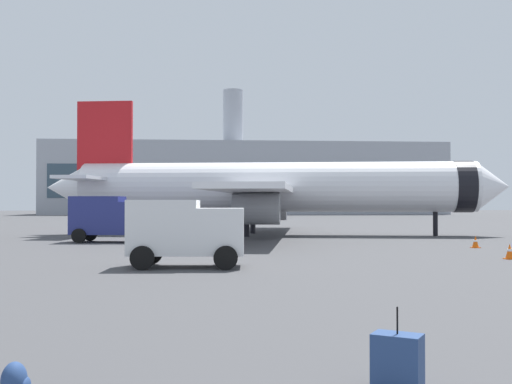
{
  "coord_description": "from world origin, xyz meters",
  "views": [
    {
      "loc": [
        -0.36,
        -2.43,
        2.49
      ],
      "look_at": [
        1.96,
        26.99,
        3.0
      ],
      "focal_mm": 43.6,
      "sensor_mm": 36.0,
      "label": 1
    }
  ],
  "objects_px": {
    "traveller_backpack": "(15,382)",
    "safety_cone_near": "(510,251)",
    "service_truck": "(110,217)",
    "safety_cone_mid": "(475,242)",
    "rolling_suitcase": "(397,360)",
    "airplane_at_gate": "(273,188)",
    "cargo_van": "(185,230)"
  },
  "relations": [
    {
      "from": "cargo_van",
      "to": "airplane_at_gate",
      "type": "bearing_deg",
      "value": 75.84
    },
    {
      "from": "airplane_at_gate",
      "to": "safety_cone_mid",
      "type": "bearing_deg",
      "value": -55.55
    },
    {
      "from": "safety_cone_near",
      "to": "safety_cone_mid",
      "type": "relative_size",
      "value": 1.03
    },
    {
      "from": "cargo_van",
      "to": "safety_cone_near",
      "type": "bearing_deg",
      "value": 9.19
    },
    {
      "from": "airplane_at_gate",
      "to": "safety_cone_mid",
      "type": "height_order",
      "value": "airplane_at_gate"
    },
    {
      "from": "safety_cone_mid",
      "to": "rolling_suitcase",
      "type": "xyz_separation_m",
      "value": [
        -12.25,
        -25.11,
        0.06
      ]
    },
    {
      "from": "traveller_backpack",
      "to": "airplane_at_gate",
      "type": "bearing_deg",
      "value": 79.3
    },
    {
      "from": "airplane_at_gate",
      "to": "service_truck",
      "type": "distance_m",
      "value": 13.6
    },
    {
      "from": "cargo_van",
      "to": "safety_cone_near",
      "type": "xyz_separation_m",
      "value": [
        14.16,
        2.29,
        -1.11
      ]
    },
    {
      "from": "airplane_at_gate",
      "to": "rolling_suitcase",
      "type": "bearing_deg",
      "value": -93.63
    },
    {
      "from": "service_truck",
      "to": "rolling_suitcase",
      "type": "distance_m",
      "value": 33.04
    },
    {
      "from": "cargo_van",
      "to": "safety_cone_mid",
      "type": "distance_m",
      "value": 18.11
    },
    {
      "from": "airplane_at_gate",
      "to": "cargo_van",
      "type": "height_order",
      "value": "airplane_at_gate"
    },
    {
      "from": "service_truck",
      "to": "safety_cone_mid",
      "type": "distance_m",
      "value": 22.03
    },
    {
      "from": "safety_cone_mid",
      "to": "rolling_suitcase",
      "type": "bearing_deg",
      "value": -116.0
    },
    {
      "from": "service_truck",
      "to": "rolling_suitcase",
      "type": "xyz_separation_m",
      "value": [
        8.68,
        -31.86,
        -1.22
      ]
    },
    {
      "from": "traveller_backpack",
      "to": "safety_cone_near",
      "type": "bearing_deg",
      "value": 49.43
    },
    {
      "from": "rolling_suitcase",
      "to": "safety_cone_near",
      "type": "bearing_deg",
      "value": 59.52
    },
    {
      "from": "cargo_van",
      "to": "rolling_suitcase",
      "type": "bearing_deg",
      "value": -78.08
    },
    {
      "from": "airplane_at_gate",
      "to": "cargo_van",
      "type": "distance_m",
      "value": 24.13
    },
    {
      "from": "service_truck",
      "to": "rolling_suitcase",
      "type": "bearing_deg",
      "value": -74.75
    },
    {
      "from": "rolling_suitcase",
      "to": "traveller_backpack",
      "type": "distance_m",
      "value": 4.94
    },
    {
      "from": "rolling_suitcase",
      "to": "traveller_backpack",
      "type": "bearing_deg",
      "value": -179.46
    },
    {
      "from": "service_truck",
      "to": "rolling_suitcase",
      "type": "height_order",
      "value": "service_truck"
    },
    {
      "from": "service_truck",
      "to": "safety_cone_mid",
      "type": "height_order",
      "value": "service_truck"
    },
    {
      "from": "traveller_backpack",
      "to": "cargo_van",
      "type": "bearing_deg",
      "value": 84.46
    },
    {
      "from": "safety_cone_near",
      "to": "safety_cone_mid",
      "type": "xyz_separation_m",
      "value": [
        1.47,
        6.8,
        -0.01
      ]
    },
    {
      "from": "rolling_suitcase",
      "to": "traveller_backpack",
      "type": "height_order",
      "value": "rolling_suitcase"
    },
    {
      "from": "safety_cone_mid",
      "to": "traveller_backpack",
      "type": "distance_m",
      "value": 30.46
    },
    {
      "from": "service_truck",
      "to": "safety_cone_mid",
      "type": "bearing_deg",
      "value": -17.88
    },
    {
      "from": "safety_cone_mid",
      "to": "traveller_backpack",
      "type": "relative_size",
      "value": 1.4
    },
    {
      "from": "airplane_at_gate",
      "to": "safety_cone_near",
      "type": "bearing_deg",
      "value": -68.5
    }
  ]
}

